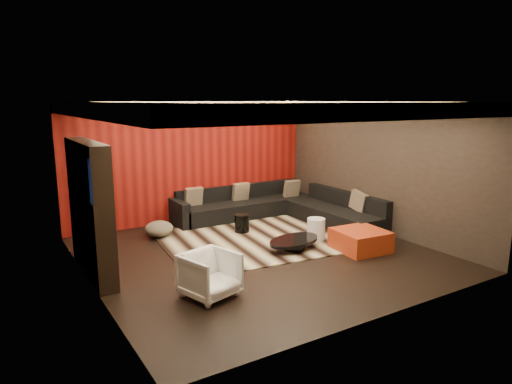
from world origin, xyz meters
TOP-DOWN VIEW (x-y plane):
  - floor at (0.00, 0.00)m, footprint 6.00×6.00m
  - ceiling at (0.00, 0.00)m, footprint 6.00×6.00m
  - wall_back at (0.00, 3.01)m, footprint 6.00×0.02m
  - wall_left at (-3.01, 0.00)m, footprint 0.02×6.00m
  - wall_right at (3.01, 0.00)m, footprint 0.02×6.00m
  - red_feature_wall at (0.00, 2.97)m, footprint 5.98×0.05m
  - soffit_back at (0.00, 2.70)m, footprint 6.00×0.60m
  - soffit_front at (0.00, -2.70)m, footprint 6.00×0.60m
  - soffit_left at (-2.70, 0.00)m, footprint 0.60×4.80m
  - soffit_right at (2.70, 0.00)m, footprint 0.60×4.80m
  - cove_back at (0.00, 2.36)m, footprint 4.80×0.08m
  - cove_front at (0.00, -2.36)m, footprint 4.80×0.08m
  - cove_left at (-2.36, 0.00)m, footprint 0.08×4.80m
  - cove_right at (2.36, 0.00)m, footprint 0.08×4.80m
  - tv_surround at (-2.85, 0.60)m, footprint 0.30×2.00m
  - tv_screen at (-2.69, 0.60)m, footprint 0.04×1.30m
  - tv_shelf at (-2.69, 0.60)m, footprint 0.04×1.60m
  - rug at (0.52, 0.75)m, footprint 4.30×3.41m
  - coffee_table at (0.69, -0.15)m, footprint 1.43×1.43m
  - drum_stool at (0.43, 1.39)m, footprint 0.33×0.33m
  - striped_pouf at (-1.23, 2.00)m, footprint 0.73×0.73m
  - white_side_table at (1.45, 0.12)m, footprint 0.40×0.40m
  - orange_ottoman at (1.77, -0.83)m, footprint 0.97×0.97m
  - armchair at (-1.61, -1.22)m, footprint 0.88×0.90m
  - sectional_sofa at (1.73, 1.86)m, footprint 3.65×3.50m
  - throw_pillows at (1.57, 2.01)m, footprint 3.19×2.75m

SIDE VIEW (x-z plane):
  - floor at x=0.00m, z-range -0.02..0.00m
  - rug at x=0.52m, z-range 0.00..0.02m
  - coffee_table at x=0.69m, z-range 0.02..0.22m
  - striped_pouf at x=-1.23m, z-range 0.02..0.35m
  - orange_ottoman at x=1.77m, z-range 0.00..0.40m
  - drum_stool at x=0.43m, z-range 0.02..0.40m
  - white_side_table at x=1.45m, z-range 0.00..0.46m
  - sectional_sofa at x=1.73m, z-range -0.11..0.64m
  - armchair at x=-1.61m, z-range 0.00..0.67m
  - throw_pillows at x=1.57m, z-range 0.37..0.87m
  - tv_shelf at x=-2.69m, z-range 0.68..0.72m
  - tv_surround at x=-2.85m, z-range 0.00..2.20m
  - wall_back at x=0.00m, z-range 0.00..2.80m
  - wall_left at x=-3.01m, z-range 0.00..2.80m
  - wall_right at x=3.01m, z-range 0.00..2.80m
  - red_feature_wall at x=0.00m, z-range 0.01..2.79m
  - tv_screen at x=-2.69m, z-range 1.05..1.85m
  - cove_back at x=0.00m, z-range 2.58..2.62m
  - cove_front at x=0.00m, z-range 2.58..2.62m
  - cove_left at x=-2.36m, z-range 2.58..2.62m
  - cove_right at x=2.36m, z-range 2.58..2.62m
  - soffit_back at x=0.00m, z-range 2.58..2.80m
  - soffit_front at x=0.00m, z-range 2.58..2.80m
  - soffit_left at x=-2.70m, z-range 2.58..2.80m
  - soffit_right at x=2.70m, z-range 2.58..2.80m
  - ceiling at x=0.00m, z-range 2.80..2.82m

